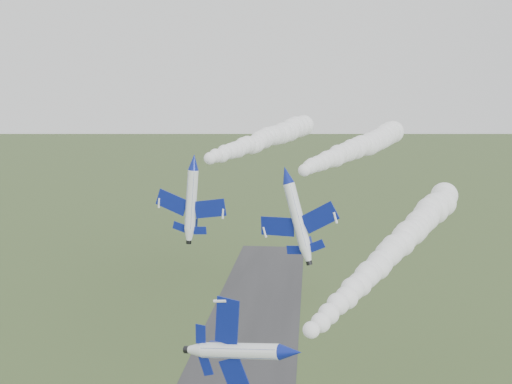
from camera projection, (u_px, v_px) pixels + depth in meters
jet_lead at (291, 353)px, 53.79m from camera, size 7.22×12.89×10.83m
smoke_trail_jet_lead at (402, 241)px, 90.24m from camera, size 32.81×75.07×5.65m
jet_pair_left at (193, 162)px, 76.88m from camera, size 10.60×12.42×3.14m
smoke_trail_jet_pair_left at (267, 138)px, 103.95m from camera, size 17.75×51.92×4.56m
jet_pair_right at (286, 175)px, 76.31m from camera, size 11.07×13.25×4.30m
smoke_trail_jet_pair_right at (358, 148)px, 104.44m from camera, size 25.69×55.01×4.97m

